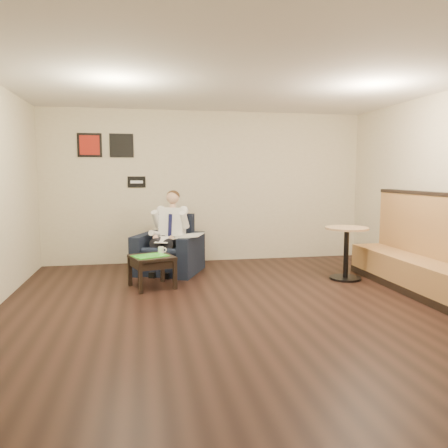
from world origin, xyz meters
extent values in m
plane|color=black|center=(0.00, 0.00, 0.00)|extent=(6.00, 6.00, 0.00)
cube|color=beige|center=(0.00, 3.00, 1.40)|extent=(6.00, 0.02, 2.80)
cube|color=beige|center=(0.00, -3.00, 1.40)|extent=(6.00, 0.02, 2.80)
cube|color=white|center=(0.00, 0.00, 2.80)|extent=(6.00, 6.00, 0.02)
cube|color=black|center=(-1.30, 2.98, 1.50)|extent=(0.32, 0.02, 0.20)
cube|color=#AA2015|center=(-2.10, 2.98, 2.15)|extent=(0.42, 0.03, 0.42)
cube|color=black|center=(-1.55, 2.98, 2.15)|extent=(0.42, 0.03, 0.42)
cube|color=black|center=(-0.79, 2.11, 0.48)|extent=(1.30, 1.30, 0.95)
cube|color=white|center=(-0.88, 1.90, 0.59)|extent=(0.31, 0.37, 0.01)
cube|color=silver|center=(-0.47, 1.86, 0.65)|extent=(0.57, 0.63, 0.01)
cube|color=black|center=(-1.09, 1.16, 0.23)|extent=(0.72, 0.72, 0.47)
cube|color=#38D62A|center=(-1.11, 1.14, 0.47)|extent=(0.56, 0.50, 0.01)
cylinder|color=white|center=(-0.95, 1.34, 0.52)|extent=(0.11, 0.11, 0.10)
cube|color=black|center=(-1.09, 1.34, 0.47)|extent=(0.15, 0.09, 0.01)
cube|color=#9F703D|center=(2.59, 0.32, 0.68)|extent=(0.64, 2.67, 1.37)
cylinder|color=tan|center=(1.91, 1.12, 0.41)|extent=(0.88, 0.88, 0.82)
camera|label=1|loc=(-1.20, -5.13, 1.64)|focal=35.00mm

